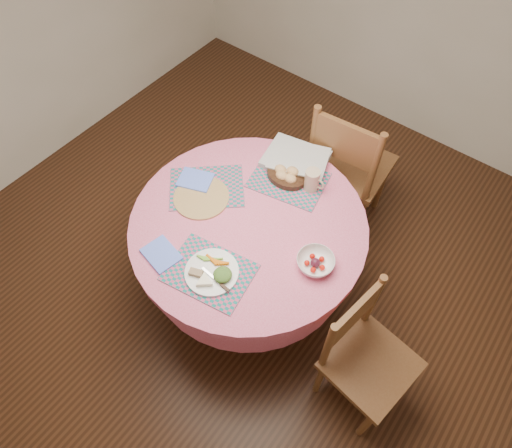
{
  "coord_description": "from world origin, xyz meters",
  "views": [
    {
      "loc": [
        0.86,
        -1.05,
        2.67
      ],
      "look_at": [
        0.05,
        0.0,
        0.78
      ],
      "focal_mm": 32.0,
      "sensor_mm": 36.0,
      "label": 1
    }
  ],
  "objects_px": {
    "chair_right": "(364,355)",
    "dinner_plate": "(212,273)",
    "wicker_trivet": "(201,197)",
    "fruit_bowl": "(315,263)",
    "dining_table": "(249,243)",
    "chair_back": "(347,166)",
    "bread_bowl": "(286,175)",
    "latte_mug": "(312,180)"
  },
  "relations": [
    {
      "from": "chair_back",
      "to": "dinner_plate",
      "type": "relative_size",
      "value": 3.94
    },
    {
      "from": "chair_back",
      "to": "fruit_bowl",
      "type": "relative_size",
      "value": 4.31
    },
    {
      "from": "dining_table",
      "to": "chair_right",
      "type": "distance_m",
      "value": 0.83
    },
    {
      "from": "chair_right",
      "to": "dinner_plate",
      "type": "xyz_separation_m",
      "value": [
        -0.77,
        -0.23,
        0.31
      ]
    },
    {
      "from": "wicker_trivet",
      "to": "dinner_plate",
      "type": "bearing_deg",
      "value": -42.16
    },
    {
      "from": "bread_bowl",
      "to": "fruit_bowl",
      "type": "xyz_separation_m",
      "value": [
        0.43,
        -0.36,
        -0.01
      ]
    },
    {
      "from": "dining_table",
      "to": "latte_mug",
      "type": "distance_m",
      "value": 0.49
    },
    {
      "from": "dining_table",
      "to": "fruit_bowl",
      "type": "xyz_separation_m",
      "value": [
        0.41,
        -0.0,
        0.22
      ]
    },
    {
      "from": "bread_bowl",
      "to": "latte_mug",
      "type": "xyz_separation_m",
      "value": [
        0.15,
        0.03,
        0.04
      ]
    },
    {
      "from": "chair_right",
      "to": "latte_mug",
      "type": "bearing_deg",
      "value": 62.03
    },
    {
      "from": "bread_bowl",
      "to": "wicker_trivet",
      "type": "bearing_deg",
      "value": -125.88
    },
    {
      "from": "chair_right",
      "to": "chair_back",
      "type": "distance_m",
      "value": 1.19
    },
    {
      "from": "dining_table",
      "to": "fruit_bowl",
      "type": "height_order",
      "value": "fruit_bowl"
    },
    {
      "from": "bread_bowl",
      "to": "chair_back",
      "type": "bearing_deg",
      "value": 72.96
    },
    {
      "from": "dinner_plate",
      "to": "fruit_bowl",
      "type": "xyz_separation_m",
      "value": [
        0.36,
        0.34,
        0.01
      ]
    },
    {
      "from": "latte_mug",
      "to": "fruit_bowl",
      "type": "bearing_deg",
      "value": -54.2
    },
    {
      "from": "chair_back",
      "to": "fruit_bowl",
      "type": "bearing_deg",
      "value": 104.08
    },
    {
      "from": "chair_right",
      "to": "latte_mug",
      "type": "relative_size",
      "value": 6.85
    },
    {
      "from": "chair_back",
      "to": "fruit_bowl",
      "type": "xyz_separation_m",
      "value": [
        0.28,
        -0.85,
        0.24
      ]
    },
    {
      "from": "latte_mug",
      "to": "dining_table",
      "type": "bearing_deg",
      "value": -108.67
    },
    {
      "from": "dining_table",
      "to": "fruit_bowl",
      "type": "relative_size",
      "value": 5.22
    },
    {
      "from": "latte_mug",
      "to": "chair_right",
      "type": "bearing_deg",
      "value": -36.45
    },
    {
      "from": "dinner_plate",
      "to": "bread_bowl",
      "type": "xyz_separation_m",
      "value": [
        -0.07,
        0.71,
        0.01
      ]
    },
    {
      "from": "chair_right",
      "to": "bread_bowl",
      "type": "xyz_separation_m",
      "value": [
        -0.84,
        0.48,
        0.32
      ]
    },
    {
      "from": "chair_right",
      "to": "fruit_bowl",
      "type": "relative_size",
      "value": 3.71
    },
    {
      "from": "chair_right",
      "to": "dinner_plate",
      "type": "relative_size",
      "value": 3.39
    },
    {
      "from": "chair_back",
      "to": "bread_bowl",
      "type": "distance_m",
      "value": 0.56
    },
    {
      "from": "wicker_trivet",
      "to": "fruit_bowl",
      "type": "xyz_separation_m",
      "value": [
        0.71,
        0.02,
        0.02
      ]
    },
    {
      "from": "dining_table",
      "to": "chair_back",
      "type": "bearing_deg",
      "value": 81.28
    },
    {
      "from": "dining_table",
      "to": "chair_back",
      "type": "relative_size",
      "value": 1.21
    },
    {
      "from": "chair_back",
      "to": "wicker_trivet",
      "type": "relative_size",
      "value": 3.41
    },
    {
      "from": "dining_table",
      "to": "latte_mug",
      "type": "xyz_separation_m",
      "value": [
        0.13,
        0.39,
        0.26
      ]
    },
    {
      "from": "chair_back",
      "to": "dinner_plate",
      "type": "height_order",
      "value": "chair_back"
    },
    {
      "from": "wicker_trivet",
      "to": "bread_bowl",
      "type": "relative_size",
      "value": 1.3
    },
    {
      "from": "chair_back",
      "to": "fruit_bowl",
      "type": "height_order",
      "value": "chair_back"
    },
    {
      "from": "latte_mug",
      "to": "fruit_bowl",
      "type": "distance_m",
      "value": 0.48
    },
    {
      "from": "chair_right",
      "to": "dining_table",
      "type": "bearing_deg",
      "value": 90.03
    },
    {
      "from": "wicker_trivet",
      "to": "chair_right",
      "type": "bearing_deg",
      "value": -4.82
    },
    {
      "from": "latte_mug",
      "to": "wicker_trivet",
      "type": "bearing_deg",
      "value": -136.03
    },
    {
      "from": "bread_bowl",
      "to": "fruit_bowl",
      "type": "height_order",
      "value": "bread_bowl"
    },
    {
      "from": "dinner_plate",
      "to": "latte_mug",
      "type": "xyz_separation_m",
      "value": [
        0.08,
        0.73,
        0.05
      ]
    },
    {
      "from": "chair_back",
      "to": "wicker_trivet",
      "type": "xyz_separation_m",
      "value": [
        -0.43,
        -0.87,
        0.22
      ]
    }
  ]
}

